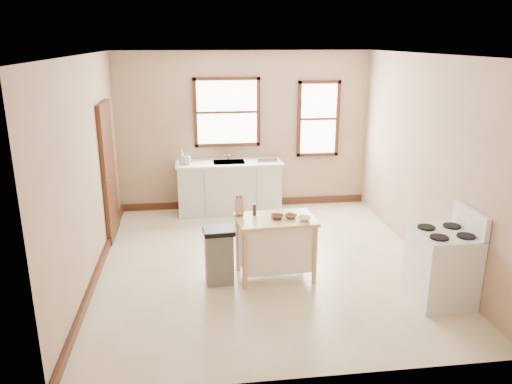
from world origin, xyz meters
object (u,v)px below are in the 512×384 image
soap_bottle_a (182,157)px  soap_bottle_b (187,159)px  kitchen_island (275,248)px  gas_stove (443,256)px  dish_rack (266,158)px  knife_block (239,208)px  pepper_grinder (254,210)px  trash_bin (219,256)px  bowl_a (277,217)px  bowl_b (291,216)px  bowl_c (304,218)px

soap_bottle_a → soap_bottle_b: soap_bottle_a is taller
soap_bottle_a → kitchen_island: soap_bottle_a is taller
gas_stove → dish_rack: bearing=114.2°
knife_block → pepper_grinder: bearing=-14.5°
knife_block → trash_bin: knife_block is taller
soap_bottle_a → bowl_a: (1.21, -2.60, -0.20)m
pepper_grinder → soap_bottle_a: bearing=111.0°
kitchen_island → gas_stove: bearing=-28.4°
pepper_grinder → trash_bin: size_ratio=0.20×
soap_bottle_a → kitchen_island: (1.20, -2.59, -0.63)m
dish_rack → trash_bin: (-1.00, -2.69, -0.60)m
kitchen_island → bowl_b: bearing=-9.1°
bowl_b → trash_bin: bowl_b is taller
dish_rack → gas_stove: 3.83m
gas_stove → knife_block: bearing=155.8°
knife_block → bowl_b: 0.67m
soap_bottle_b → knife_block: (0.66, -2.38, -0.11)m
kitchen_island → pepper_grinder: size_ratio=6.63×
pepper_grinder → bowl_c: (0.60, -0.27, -0.05)m
soap_bottle_a → knife_block: (0.75, -2.42, -0.12)m
soap_bottle_a → bowl_c: (1.54, -2.72, -0.20)m
pepper_grinder → bowl_b: size_ratio=0.93×
soap_bottle_a → bowl_a: soap_bottle_a is taller
pepper_grinder → bowl_a: size_ratio=0.87×
soap_bottle_b → dish_rack: bearing=12.6°
soap_bottle_a → bowl_b: bearing=-76.8°
soap_bottle_b → pepper_grinder: bearing=-61.1°
knife_block → trash_bin: (-0.28, -0.24, -0.55)m
bowl_c → bowl_b: bearing=144.3°
trash_bin → gas_stove: size_ratio=0.65×
bowl_b → kitchen_island: bearing=174.4°
bowl_a → trash_bin: 0.88m
dish_rack → soap_bottle_b: bearing=-170.9°
dish_rack → bowl_a: bearing=-89.5°
bowl_a → bowl_c: size_ratio=1.09×
soap_bottle_b → bowl_a: bearing=-56.9°
bowl_c → soap_bottle_a: bearing=119.5°
pepper_grinder → bowl_c: bearing=-23.9°
soap_bottle_b → pepper_grinder: 2.56m
soap_bottle_a → gas_stove: (3.03, -3.44, -0.47)m
soap_bottle_b → pepper_grinder: (0.85, -2.41, -0.13)m
knife_block → bowl_a: size_ratio=1.16×
soap_bottle_b → gas_stove: gas_stove is taller
knife_block → gas_stove: size_ratio=0.18×
soap_bottle_a → dish_rack: (1.47, 0.03, -0.07)m
trash_bin → dish_rack: bearing=65.3°
gas_stove → bowl_a: bearing=155.2°
soap_bottle_b → bowl_c: soap_bottle_b is taller
soap_bottle_a → knife_block: bearing=-87.6°
kitchen_island → knife_block: knife_block is taller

